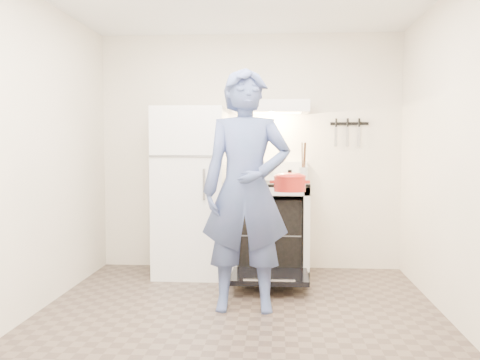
# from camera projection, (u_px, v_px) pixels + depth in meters

# --- Properties ---
(floor) EXTENTS (3.60, 3.60, 0.00)m
(floor) POSITION_uv_depth(u_px,v_px,m) (237.00, 321.00, 4.03)
(floor) COLOR brown
(floor) RESTS_ON ground
(back_wall) EXTENTS (3.20, 0.02, 2.50)m
(back_wall) POSITION_uv_depth(u_px,v_px,m) (250.00, 152.00, 5.74)
(back_wall) COLOR #F0E3CC
(back_wall) RESTS_ON ground
(refrigerator) EXTENTS (0.70, 0.70, 1.70)m
(refrigerator) POSITION_uv_depth(u_px,v_px,m) (191.00, 192.00, 5.45)
(refrigerator) COLOR white
(refrigerator) RESTS_ON floor
(stove_body) EXTENTS (0.76, 0.65, 0.92)m
(stove_body) POSITION_uv_depth(u_px,v_px,m) (271.00, 230.00, 5.45)
(stove_body) COLOR white
(stove_body) RESTS_ON floor
(cooktop) EXTENTS (0.76, 0.65, 0.03)m
(cooktop) POSITION_uv_depth(u_px,v_px,m) (271.00, 183.00, 5.42)
(cooktop) COLOR black
(cooktop) RESTS_ON stove_body
(backsplash) EXTENTS (0.76, 0.07, 0.20)m
(backsplash) POSITION_uv_depth(u_px,v_px,m) (271.00, 171.00, 5.69)
(backsplash) COLOR white
(backsplash) RESTS_ON cooktop
(oven_door) EXTENTS (0.70, 0.54, 0.04)m
(oven_door) POSITION_uv_depth(u_px,v_px,m) (270.00, 276.00, 4.88)
(oven_door) COLOR black
(oven_door) RESTS_ON floor
(oven_rack) EXTENTS (0.60, 0.52, 0.01)m
(oven_rack) POSITION_uv_depth(u_px,v_px,m) (271.00, 232.00, 5.45)
(oven_rack) COLOR slate
(oven_rack) RESTS_ON stove_body
(range_hood) EXTENTS (0.76, 0.50, 0.12)m
(range_hood) POSITION_uv_depth(u_px,v_px,m) (271.00, 107.00, 5.44)
(range_hood) COLOR white
(range_hood) RESTS_ON back_wall
(knife_strip) EXTENTS (0.40, 0.02, 0.03)m
(knife_strip) POSITION_uv_depth(u_px,v_px,m) (349.00, 124.00, 5.63)
(knife_strip) COLOR black
(knife_strip) RESTS_ON back_wall
(pizza_stone) EXTENTS (0.30, 0.30, 0.02)m
(pizza_stone) POSITION_uv_depth(u_px,v_px,m) (275.00, 229.00, 5.54)
(pizza_stone) COLOR #836C4D
(pizza_stone) RESTS_ON oven_rack
(tea_kettle) EXTENTS (0.24, 0.20, 0.29)m
(tea_kettle) POSITION_uv_depth(u_px,v_px,m) (247.00, 167.00, 5.49)
(tea_kettle) COLOR silver
(tea_kettle) RESTS_ON cooktop
(utensil_jar) EXTENTS (0.10, 0.10, 0.13)m
(utensil_jar) POSITION_uv_depth(u_px,v_px,m) (304.00, 174.00, 5.13)
(utensil_jar) COLOR silver
(utensil_jar) RESTS_ON cooktop
(person) EXTENTS (0.72, 0.49, 1.93)m
(person) POSITION_uv_depth(u_px,v_px,m) (246.00, 190.00, 4.25)
(person) COLOR #364C79
(person) RESTS_ON floor
(dutch_oven) EXTENTS (0.34, 0.27, 0.22)m
(dutch_oven) POSITION_uv_depth(u_px,v_px,m) (290.00, 184.00, 4.54)
(dutch_oven) COLOR red
(dutch_oven) RESTS_ON person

